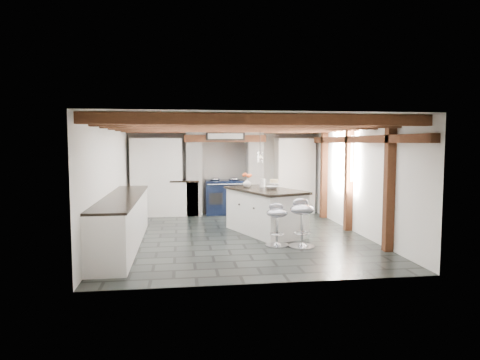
{
  "coord_description": "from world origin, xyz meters",
  "views": [
    {
      "loc": [
        -1.13,
        -8.49,
        1.89
      ],
      "look_at": [
        0.1,
        0.4,
        1.1
      ],
      "focal_mm": 32.0,
      "sensor_mm": 36.0,
      "label": 1
    }
  ],
  "objects": [
    {
      "name": "bar_stool_near",
      "position": [
        1.01,
        -1.13,
        0.55
      ],
      "size": [
        0.49,
        0.49,
        0.88
      ],
      "rotation": [
        0.0,
        0.0,
        0.14
      ],
      "color": "silver",
      "rests_on": "ground"
    },
    {
      "name": "kitchen_island",
      "position": [
        0.6,
        0.17,
        0.47
      ],
      "size": [
        1.59,
        2.1,
        1.24
      ],
      "rotation": [
        0.0,
        0.0,
        0.37
      ],
      "color": "white",
      "rests_on": "ground"
    },
    {
      "name": "room_shell",
      "position": [
        -0.61,
        1.42,
        1.07
      ],
      "size": [
        6.0,
        6.03,
        6.0
      ],
      "color": "white",
      "rests_on": "ground"
    },
    {
      "name": "range_cooker",
      "position": [
        0.0,
        2.68,
        0.47
      ],
      "size": [
        1.0,
        0.63,
        0.99
      ],
      "color": "black",
      "rests_on": "ground"
    },
    {
      "name": "bar_stool_far",
      "position": [
        0.59,
        -0.98,
        0.49
      ],
      "size": [
        0.47,
        0.47,
        0.79
      ],
      "rotation": [
        0.0,
        0.0,
        -0.26
      ],
      "color": "silver",
      "rests_on": "ground"
    },
    {
      "name": "ground",
      "position": [
        0.0,
        0.0,
        0.0
      ],
      "size": [
        6.0,
        6.0,
        0.0
      ],
      "primitive_type": "plane",
      "color": "black",
      "rests_on": "ground"
    }
  ]
}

